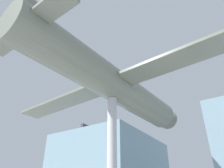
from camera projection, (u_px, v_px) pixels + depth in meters
support_pylon_central at (112, 159)px, 12.27m from camera, size 0.58×0.58×7.57m
suspended_airplane at (115, 86)px, 14.87m from camera, size 18.93×16.55×3.06m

